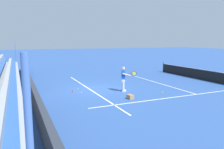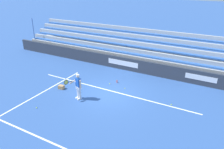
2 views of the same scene
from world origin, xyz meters
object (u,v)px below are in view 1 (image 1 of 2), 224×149
at_px(tennis_ball_on_baseline, 81,93).
at_px(tennis_ball_midcourt, 78,89).
at_px(tennis_ball_by_box, 163,93).
at_px(water_bottle, 73,91).
at_px(tennis_player, 124,79).
at_px(tennis_net, 201,74).
at_px(ball_box_cardboard, 130,97).
at_px(tennis_ball_stray_back, 74,80).

xyz_separation_m(tennis_ball_on_baseline, tennis_ball_midcourt, (-1.30, 0.11, 0.00)).
relative_size(tennis_ball_by_box, water_bottle, 0.30).
xyz_separation_m(tennis_player, tennis_net, (-1.38, 8.57, -0.40)).
bearing_deg(tennis_net, ball_box_cardboard, -69.95).
xyz_separation_m(ball_box_cardboard, water_bottle, (-3.01, -2.80, -0.02)).
height_order(tennis_player, ball_box_cardboard, tennis_player).
distance_m(tennis_player, tennis_ball_by_box, 2.80).
height_order(tennis_player, tennis_ball_stray_back, tennis_player).
bearing_deg(tennis_ball_on_baseline, ball_box_cardboard, 40.92).
bearing_deg(tennis_ball_midcourt, tennis_ball_by_box, 54.14).
relative_size(tennis_ball_on_baseline, tennis_ball_by_box, 1.00).
distance_m(tennis_ball_midcourt, tennis_net, 11.33).
height_order(ball_box_cardboard, tennis_net, tennis_net).
bearing_deg(tennis_player, tennis_ball_by_box, 54.85).
height_order(tennis_ball_on_baseline, tennis_net, tennis_net).
relative_size(tennis_ball_by_box, tennis_ball_midcourt, 1.00).
xyz_separation_m(tennis_player, ball_box_cardboard, (1.95, -0.53, -0.76)).
distance_m(tennis_player, ball_box_cardboard, 2.16).
height_order(tennis_ball_by_box, tennis_ball_midcourt, same).
distance_m(tennis_ball_stray_back, water_bottle, 4.61).
xyz_separation_m(tennis_ball_on_baseline, water_bottle, (-0.35, -0.50, 0.08)).
xyz_separation_m(tennis_ball_midcourt, water_bottle, (0.95, -0.61, 0.08)).
distance_m(tennis_ball_stray_back, tennis_ball_by_box, 8.26).
height_order(tennis_ball_midcourt, tennis_net, tennis_net).
height_order(tennis_ball_on_baseline, tennis_ball_by_box, same).
height_order(ball_box_cardboard, tennis_ball_midcourt, ball_box_cardboard).
bearing_deg(tennis_ball_midcourt, tennis_ball_stray_back, 170.42).
xyz_separation_m(tennis_ball_by_box, tennis_ball_midcourt, (-3.55, -4.91, 0.00)).
xyz_separation_m(tennis_ball_stray_back, tennis_net, (4.13, 10.71, 0.46)).
xyz_separation_m(tennis_player, tennis_ball_on_baseline, (-0.71, -2.84, -0.86)).
distance_m(tennis_player, tennis_ball_midcourt, 3.50).
distance_m(ball_box_cardboard, water_bottle, 4.11).
distance_m(tennis_ball_stray_back, tennis_net, 11.49).
xyz_separation_m(tennis_ball_on_baseline, tennis_ball_by_box, (2.25, 5.02, 0.00)).
relative_size(tennis_player, tennis_ball_midcourt, 25.98).
height_order(tennis_ball_stray_back, tennis_ball_midcourt, same).
distance_m(ball_box_cardboard, tennis_ball_by_box, 2.75).
xyz_separation_m(ball_box_cardboard, tennis_net, (-3.32, 9.11, 0.36)).
bearing_deg(tennis_player, ball_box_cardboard, -15.36).
bearing_deg(water_bottle, tennis_ball_on_baseline, 54.81).
distance_m(tennis_ball_stray_back, tennis_ball_midcourt, 3.55).
relative_size(ball_box_cardboard, tennis_net, 0.04).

